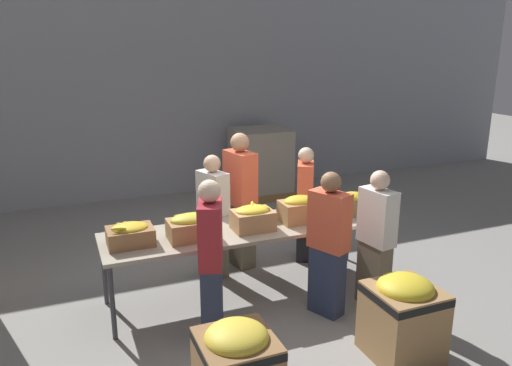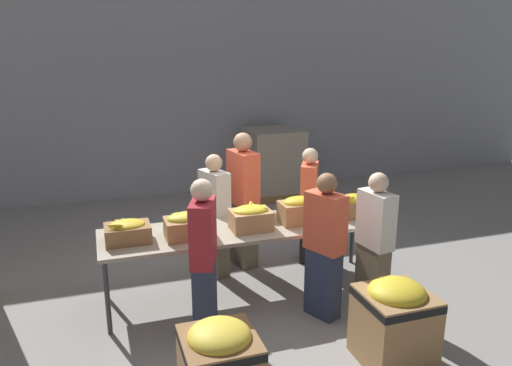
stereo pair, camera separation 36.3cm
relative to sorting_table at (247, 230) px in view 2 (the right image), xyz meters
The scene contains 17 objects.
ground_plane 0.77m from the sorting_table, ahead, with size 30.00×30.00×0.00m, color gray.
wall_back 4.44m from the sorting_table, 90.00° to the left, with size 16.00×0.08×4.00m.
sorting_table is the anchor object (origin of this frame).
banana_box_0 1.30m from the sorting_table, behind, with size 0.46×0.33×0.24m.
banana_box_1 0.71m from the sorting_table, behind, with size 0.48×0.33×0.27m.
banana_box_2 0.21m from the sorting_table, 82.00° to the right, with size 0.44×0.33×0.29m.
banana_box_3 0.63m from the sorting_table, ahead, with size 0.43×0.30×0.30m.
banana_box_4 1.30m from the sorting_table, ahead, with size 0.44×0.27×0.27m.
volunteer_0 0.80m from the sorting_table, 76.19° to the left, with size 0.32×0.50×1.73m.
volunteer_1 0.91m from the sorting_table, 134.35° to the right, with size 0.34×0.47×1.58m.
volunteer_2 1.38m from the sorting_table, 32.32° to the right, with size 0.26×0.43×1.52m.
volunteer_3 0.65m from the sorting_table, 109.33° to the left, with size 0.33×0.45×1.52m.
volunteer_4 1.22m from the sorting_table, 31.92° to the left, with size 0.37×0.45×1.51m.
volunteer_5 0.93m from the sorting_table, 49.17° to the right, with size 0.36×0.46×1.55m.
donation_bin_0 1.83m from the sorting_table, 114.33° to the right, with size 0.60×0.60×0.67m.
donation_bin_1 1.87m from the sorting_table, 62.10° to the right, with size 0.60×0.60×0.79m.
pallet_stack_0 3.89m from the sorting_table, 65.40° to the left, with size 1.05×1.05×1.26m.
Camera 2 is at (-1.54, -4.96, 2.76)m, focal length 35.00 mm.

